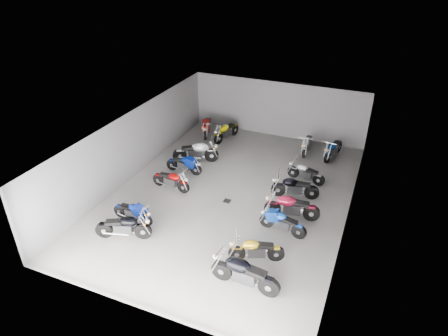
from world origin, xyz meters
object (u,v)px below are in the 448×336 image
at_px(motorcycle_back_f, 333,149).
at_px(motorcycle_right_e, 294,187).
at_px(motorcycle_back_b, 226,131).
at_px(motorcycle_right_f, 306,173).
at_px(motorcycle_left_e, 184,164).
at_px(motorcycle_right_d, 291,207).
at_px(motorcycle_back_e, 307,144).
at_px(motorcycle_left_a, 124,227).
at_px(motorcycle_back_a, 207,126).
at_px(motorcycle_left_d, 171,180).
at_px(drain_grate, 227,201).
at_px(motorcycle_left_f, 196,152).
at_px(motorcycle_right_c, 282,222).
at_px(motorcycle_left_b, 133,212).
at_px(motorcycle_right_b, 256,250).
at_px(motorcycle_right_a, 244,273).

bearing_deg(motorcycle_back_f, motorcycle_right_e, 90.99).
bearing_deg(motorcycle_back_b, motorcycle_right_f, 165.33).
bearing_deg(motorcycle_right_e, motorcycle_left_e, 76.18).
height_order(motorcycle_left_e, motorcycle_back_b, motorcycle_back_b).
height_order(motorcycle_right_d, motorcycle_back_e, motorcycle_right_d).
xyz_separation_m(motorcycle_left_a, motorcycle_back_a, (-1.14, 9.87, 0.01)).
distance_m(motorcycle_left_d, motorcycle_back_e, 7.81).
distance_m(drain_grate, motorcycle_back_a, 7.15).
height_order(drain_grate, motorcycle_left_f, motorcycle_left_f).
bearing_deg(motorcycle_left_e, motorcycle_right_c, 65.13).
bearing_deg(motorcycle_back_b, motorcycle_left_a, 102.52).
height_order(motorcycle_left_f, motorcycle_back_a, motorcycle_left_f).
bearing_deg(motorcycle_back_e, motorcycle_right_f, 100.06).
relative_size(motorcycle_left_b, motorcycle_back_e, 0.92).
xyz_separation_m(motorcycle_left_d, motorcycle_back_e, (4.87, 6.11, 0.02)).
bearing_deg(motorcycle_back_f, motorcycle_left_d, 56.53).
distance_m(motorcycle_right_f, motorcycle_back_f, 3.03).
height_order(motorcycle_right_b, motorcycle_back_a, motorcycle_back_a).
height_order(motorcycle_right_f, motorcycle_back_e, motorcycle_back_e).
relative_size(motorcycle_left_b, motorcycle_back_f, 0.91).
distance_m(motorcycle_left_e, motorcycle_back_e, 6.77).
bearing_deg(motorcycle_left_d, motorcycle_right_f, 124.94).
height_order(motorcycle_left_a, motorcycle_right_f, motorcycle_left_a).
relative_size(motorcycle_left_d, motorcycle_back_e, 0.96).
bearing_deg(motorcycle_right_c, motorcycle_left_a, 124.20).
bearing_deg(motorcycle_right_c, motorcycle_right_d, 3.51).
relative_size(motorcycle_right_a, motorcycle_back_f, 1.15).
bearing_deg(motorcycle_left_a, motorcycle_back_b, 159.22).
relative_size(motorcycle_left_a, motorcycle_left_b, 1.10).
relative_size(motorcycle_left_f, motorcycle_right_a, 0.93).
distance_m(motorcycle_left_e, motorcycle_right_d, 5.97).
height_order(motorcycle_right_e, motorcycle_right_f, motorcycle_right_e).
height_order(motorcycle_left_e, motorcycle_back_e, motorcycle_back_e).
bearing_deg(motorcycle_back_f, motorcycle_right_d, 96.32).
distance_m(motorcycle_back_a, motorcycle_back_b, 1.35).
distance_m(motorcycle_left_a, motorcycle_back_a, 9.93).
relative_size(motorcycle_left_a, motorcycle_back_e, 1.02).
bearing_deg(motorcycle_right_d, motorcycle_left_a, 112.58).
bearing_deg(motorcycle_left_d, motorcycle_back_b, -176.89).
bearing_deg(motorcycle_left_b, motorcycle_right_a, 78.46).
xyz_separation_m(motorcycle_left_f, motorcycle_right_d, (5.70, -2.87, -0.02)).
bearing_deg(motorcycle_back_f, drain_grate, 71.88).
relative_size(motorcycle_left_e, motorcycle_right_b, 1.01).
bearing_deg(motorcycle_left_f, motorcycle_back_e, 99.88).
xyz_separation_m(motorcycle_right_a, motorcycle_right_b, (-0.05, 1.33, -0.10)).
bearing_deg(motorcycle_left_a, motorcycle_right_d, 104.20).
distance_m(motorcycle_right_f, motorcycle_back_e, 3.10).
height_order(motorcycle_left_e, motorcycle_back_a, motorcycle_back_a).
xyz_separation_m(motorcycle_left_b, motorcycle_left_f, (0.07, 5.57, 0.11)).
xyz_separation_m(motorcycle_left_b, motorcycle_right_f, (5.66, 5.82, -0.00)).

